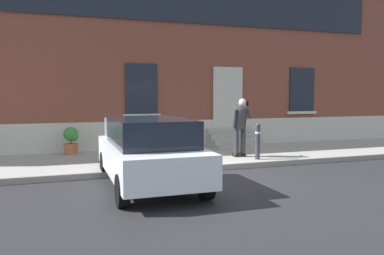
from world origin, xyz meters
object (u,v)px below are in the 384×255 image
(person_on_phone, at_px, (241,124))
(planter_olive, at_px, (157,137))
(hatchback_car_white, at_px, (149,151))
(bollard_near_person, at_px, (258,140))
(planter_terracotta, at_px, (71,140))

(person_on_phone, height_order, planter_olive, person_on_phone)
(hatchback_car_white, bearing_deg, person_on_phone, 33.28)
(planter_olive, bearing_deg, person_on_phone, -44.15)
(bollard_near_person, relative_size, planter_terracotta, 1.22)
(hatchback_car_white, xyz_separation_m, planter_terracotta, (-1.50, 4.25, -0.18))
(bollard_near_person, height_order, planter_terracotta, bollard_near_person)
(planter_terracotta, bearing_deg, bollard_near_person, -27.76)
(hatchback_car_white, height_order, bollard_near_person, hatchback_car_white)
(bollard_near_person, distance_m, planter_olive, 3.43)
(planter_terracotta, bearing_deg, hatchback_car_white, -70.61)
(planter_terracotta, xyz_separation_m, planter_olive, (2.71, -0.12, 0.00))
(person_on_phone, relative_size, planter_olive, 2.02)
(planter_terracotta, bearing_deg, planter_olive, -2.64)
(hatchback_car_white, distance_m, planter_olive, 4.31)
(planter_olive, bearing_deg, hatchback_car_white, -106.36)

